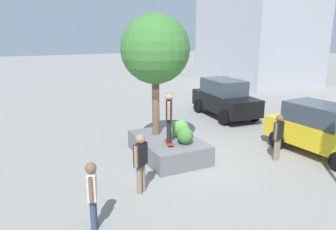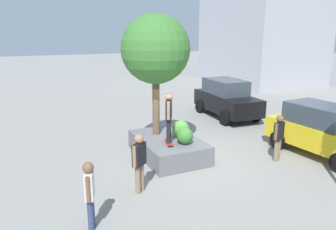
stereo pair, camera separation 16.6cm
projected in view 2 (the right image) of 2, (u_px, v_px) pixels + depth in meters
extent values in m
plane|color=gray|center=(183.00, 159.00, 11.94)|extent=(120.00, 120.00, 0.00)
cube|color=slate|center=(168.00, 147.00, 12.14)|extent=(3.21, 2.09, 0.72)
cylinder|color=brown|center=(156.00, 102.00, 12.23)|extent=(0.28, 0.28, 2.55)
sphere|color=#3D7A33|center=(155.00, 49.00, 11.73)|extent=(2.56, 2.56, 2.56)
sphere|color=#3D7A33|center=(185.00, 136.00, 11.37)|extent=(0.60, 0.60, 0.60)
sphere|color=#4C8C3D|center=(181.00, 129.00, 12.08)|extent=(0.65, 0.65, 0.65)
cube|color=#A51E1E|center=(169.00, 142.00, 11.43)|extent=(0.83, 0.41, 0.02)
sphere|color=beige|center=(172.00, 145.00, 11.21)|extent=(0.06, 0.06, 0.06)
sphere|color=beige|center=(168.00, 146.00, 11.18)|extent=(0.06, 0.06, 0.06)
sphere|color=beige|center=(170.00, 141.00, 11.70)|extent=(0.06, 0.06, 0.06)
sphere|color=beige|center=(165.00, 141.00, 11.67)|extent=(0.06, 0.06, 0.06)
cylinder|color=black|center=(169.00, 130.00, 11.42)|extent=(0.15, 0.15, 0.85)
cylinder|color=black|center=(169.00, 131.00, 11.22)|extent=(0.15, 0.15, 0.85)
cube|color=black|center=(169.00, 110.00, 11.13)|extent=(0.52, 0.41, 0.66)
cylinder|color=#9E7251|center=(169.00, 107.00, 11.37)|extent=(0.10, 0.10, 0.63)
cylinder|color=#9E7251|center=(168.00, 111.00, 10.89)|extent=(0.10, 0.10, 0.63)
sphere|color=#9E7251|center=(169.00, 96.00, 11.02)|extent=(0.28, 0.28, 0.28)
cube|color=black|center=(227.00, 102.00, 17.66)|extent=(4.56, 2.17, 0.89)
cube|color=#38424C|center=(225.00, 87.00, 17.65)|extent=(2.60, 1.81, 0.80)
cylinder|color=black|center=(256.00, 115.00, 16.80)|extent=(0.77, 0.27, 0.75)
cylinder|color=black|center=(225.00, 118.00, 16.17)|extent=(0.77, 0.27, 0.75)
cylinder|color=black|center=(228.00, 104.00, 19.38)|extent=(0.77, 0.27, 0.75)
cylinder|color=black|center=(200.00, 106.00, 18.74)|extent=(0.77, 0.27, 0.75)
cube|color=gold|center=(323.00, 136.00, 12.11)|extent=(4.31, 2.07, 0.84)
cube|color=#38424C|center=(321.00, 114.00, 12.09)|extent=(2.45, 1.72, 0.75)
cylinder|color=black|center=(307.00, 134.00, 13.77)|extent=(0.73, 0.26, 0.71)
cylinder|color=black|center=(278.00, 140.00, 12.94)|extent=(0.73, 0.26, 0.71)
cylinder|color=navy|center=(91.00, 215.00, 7.56)|extent=(0.15, 0.15, 0.80)
cylinder|color=navy|center=(92.00, 211.00, 7.74)|extent=(0.15, 0.15, 0.80)
cube|color=silver|center=(89.00, 185.00, 7.47)|extent=(0.49, 0.32, 0.63)
cylinder|color=brown|center=(88.00, 190.00, 7.23)|extent=(0.10, 0.10, 0.59)
cylinder|color=brown|center=(90.00, 180.00, 7.69)|extent=(0.10, 0.10, 0.59)
sphere|color=brown|center=(88.00, 168.00, 7.36)|extent=(0.26, 0.26, 0.26)
cylinder|color=#847056|center=(138.00, 180.00, 9.30)|extent=(0.15, 0.15, 0.85)
cylinder|color=#847056|center=(142.00, 177.00, 9.48)|extent=(0.15, 0.15, 0.85)
cube|color=black|center=(139.00, 154.00, 9.20)|extent=(0.45, 0.50, 0.66)
cylinder|color=#9E7251|center=(134.00, 157.00, 8.98)|extent=(0.10, 0.10, 0.63)
cylinder|color=#9E7251|center=(144.00, 151.00, 9.41)|extent=(0.10, 0.10, 0.63)
sphere|color=#9E7251|center=(139.00, 139.00, 9.08)|extent=(0.28, 0.28, 0.28)
cylinder|color=#847056|center=(276.00, 151.00, 11.64)|extent=(0.15, 0.15, 0.82)
cylinder|color=#847056|center=(278.00, 149.00, 11.78)|extent=(0.15, 0.15, 0.82)
cube|color=black|center=(279.00, 131.00, 11.53)|extent=(0.35, 0.50, 0.64)
cylinder|color=brown|center=(276.00, 132.00, 11.35)|extent=(0.10, 0.10, 0.60)
cylinder|color=brown|center=(282.00, 129.00, 11.69)|extent=(0.10, 0.10, 0.60)
sphere|color=brown|center=(280.00, 119.00, 11.41)|extent=(0.27, 0.27, 0.27)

